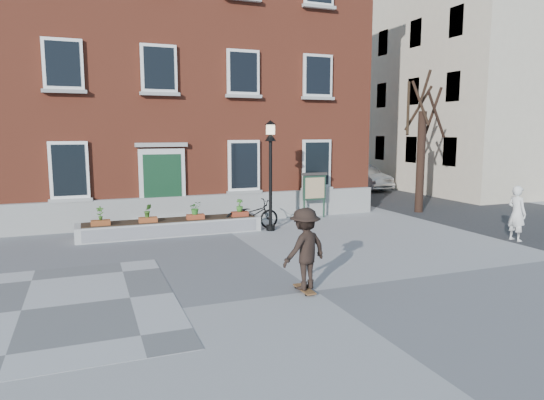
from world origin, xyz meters
name	(u,v)px	position (x,y,z in m)	size (l,w,h in m)	color
ground	(316,291)	(0.00, 0.00, 0.00)	(100.00, 100.00, 0.00)	gray
checker_patch	(21,311)	(-6.00, 1.00, 0.01)	(6.00, 6.00, 0.01)	#5E5E61
bicycle	(251,215)	(0.86, 6.99, 0.54)	(0.72, 2.07, 1.09)	black
parked_car	(362,177)	(11.24, 16.42, 0.74)	(1.57, 4.51, 1.49)	silver
bystander	(517,213)	(8.31, 2.19, 0.90)	(0.66, 0.43, 1.81)	silver
brick_building	(143,70)	(-2.00, 13.98, 6.30)	(18.40, 10.85, 12.60)	#953E28
planter_assembly	(172,226)	(-1.99, 7.18, 0.31)	(6.20, 1.12, 1.15)	beige
bare_tree	(421,149)	(9.01, 8.01, 2.79)	(1.83, 1.83, 6.16)	black
side_street	(421,82)	(17.99, 19.78, 7.02)	(15.20, 36.00, 14.50)	#353538
lamp_post	(271,160)	(1.45, 6.62, 2.54)	(0.40, 0.40, 3.93)	black
notice_board	(314,188)	(4.04, 8.36, 1.26)	(1.10, 0.16, 1.87)	#1A3424
skateboarder	(305,249)	(-0.26, 0.04, 0.98)	(1.33, 1.03, 1.89)	brown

